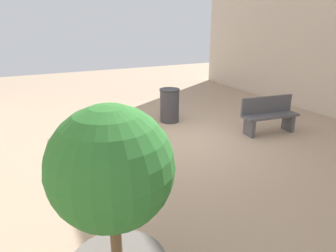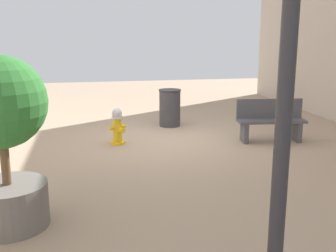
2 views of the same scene
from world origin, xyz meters
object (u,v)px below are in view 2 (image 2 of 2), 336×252
fire_hydrant (117,126)px  trash_bin (170,108)px  planter_tree (2,131)px  street_lamp (290,26)px  bench_near (270,120)px

fire_hydrant → trash_bin: trash_bin is taller
planter_tree → trash_bin: planter_tree is taller
planter_tree → street_lamp: 3.56m
fire_hydrant → street_lamp: street_lamp is taller
fire_hydrant → trash_bin: 2.14m
bench_near → planter_tree: size_ratio=0.72×
bench_near → street_lamp: (2.46, 5.33, 1.99)m
fire_hydrant → planter_tree: 4.13m
fire_hydrant → street_lamp: size_ratio=0.20×
bench_near → planter_tree: (5.08, 3.26, 0.76)m
planter_tree → fire_hydrant: bearing=-114.3°
bench_near → street_lamp: bearing=65.2°
fire_hydrant → street_lamp: bearing=99.5°
trash_bin → planter_tree: bearing=58.8°
planter_tree → street_lamp: street_lamp is taller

